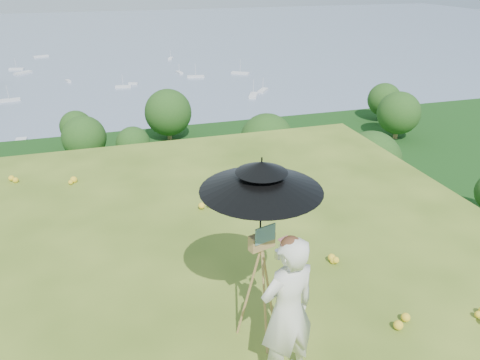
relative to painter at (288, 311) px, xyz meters
name	(u,v)px	position (x,y,z in m)	size (l,w,h in m)	color
forest_slope	(123,321)	(-2.19, 35.72, -29.86)	(140.00, 56.00, 22.00)	#113A0F
shoreline_tier	(112,206)	(-2.19, 75.72, -36.86)	(170.00, 28.00, 8.00)	#71685B
bay_water	(94,51)	(-2.19, 240.72, -34.86)	(700.00, 700.00, 0.00)	#7286A4
slope_trees	(107,199)	(-2.19, 35.72, -15.86)	(110.00, 50.00, 6.00)	#144315
harbor_town	(107,173)	(-2.19, 75.72, -30.36)	(110.00, 22.00, 5.00)	silver
moored_boats	(59,89)	(-14.69, 161.72, -34.51)	(140.00, 140.00, 0.70)	silver
wildflowers	(73,349)	(-2.19, 0.97, -0.80)	(10.00, 10.50, 0.12)	yellow
painter	(288,311)	(0.00, 0.00, 0.00)	(0.63, 0.41, 1.72)	beige
field_easel	(261,283)	(-0.07, 0.61, -0.09)	(0.58, 0.58, 1.54)	#A38244
sun_umbrella	(261,203)	(-0.08, 0.64, 0.92)	(1.27, 1.27, 1.01)	black
painter_cap	(291,242)	(0.00, 0.00, 0.81)	(0.20, 0.24, 0.10)	#CC7076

